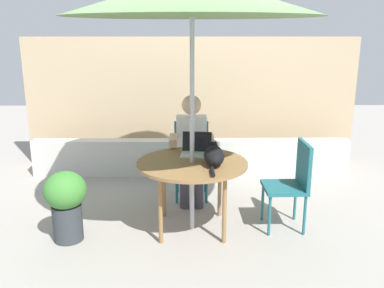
% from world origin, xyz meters
% --- Properties ---
extents(ground_plane, '(14.00, 14.00, 0.00)m').
position_xyz_m(ground_plane, '(0.00, 0.00, 0.00)').
color(ground_plane, gray).
extents(fence_back, '(4.73, 0.08, 1.83)m').
position_xyz_m(fence_back, '(0.00, 2.18, 0.91)').
color(fence_back, tan).
rests_on(fence_back, ground).
extents(planter_wall_low, '(4.26, 0.20, 0.49)m').
position_xyz_m(planter_wall_low, '(0.00, 1.62, 0.24)').
color(planter_wall_low, beige).
rests_on(planter_wall_low, ground).
extents(patio_table, '(1.07, 1.07, 0.70)m').
position_xyz_m(patio_table, '(0.00, 0.00, 0.65)').
color(patio_table, olive).
rests_on(patio_table, ground).
extents(chair_occupied, '(0.40, 0.40, 0.88)m').
position_xyz_m(chair_occupied, '(0.00, 0.89, 0.52)').
color(chair_occupied, '#1E606B').
rests_on(chair_occupied, ground).
extents(chair_empty, '(0.41, 0.41, 0.88)m').
position_xyz_m(chair_empty, '(0.99, 0.02, 0.52)').
color(chair_empty, '#1E606B').
rests_on(chair_empty, ground).
extents(person_seated, '(0.48, 0.48, 1.22)m').
position_xyz_m(person_seated, '(0.00, 0.73, 0.69)').
color(person_seated, white).
rests_on(person_seated, ground).
extents(laptop, '(0.33, 0.29, 0.21)m').
position_xyz_m(laptop, '(0.05, 0.27, 0.76)').
color(laptop, silver).
rests_on(laptop, patio_table).
extents(cat, '(0.19, 0.65, 0.17)m').
position_xyz_m(cat, '(0.20, -0.06, 0.78)').
color(cat, black).
rests_on(cat, patio_table).
extents(potted_plant_near_fence, '(0.39, 0.39, 0.68)m').
position_xyz_m(potted_plant_near_fence, '(-1.17, -0.22, 0.39)').
color(potted_plant_near_fence, '#33383D').
rests_on(potted_plant_near_fence, ground).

